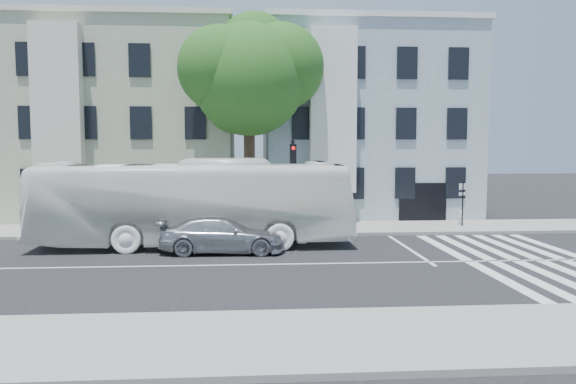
{
  "coord_description": "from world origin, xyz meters",
  "views": [
    {
      "loc": [
        -0.11,
        -19.77,
        4.29
      ],
      "look_at": [
        1.5,
        2.39,
        2.4
      ],
      "focal_mm": 35.0,
      "sensor_mm": 36.0,
      "label": 1
    }
  ],
  "objects": [
    {
      "name": "fire_hydrant",
      "position": [
        11.01,
        8.58,
        0.49
      ],
      "size": [
        0.38,
        0.22,
        0.67
      ],
      "rotation": [
        0.0,
        0.0,
        0.22
      ],
      "color": "beige",
      "rests_on": "sidewalk_far"
    },
    {
      "name": "building_right",
      "position": [
        7.0,
        15.0,
        5.5
      ],
      "size": [
        12.0,
        10.0,
        11.0
      ],
      "primitive_type": "cube",
      "color": "#8C9DA7",
      "rests_on": "ground"
    },
    {
      "name": "bus",
      "position": [
        -2.34,
        3.87,
        1.85
      ],
      "size": [
        3.3,
        13.32,
        3.7
      ],
      "primitive_type": "imported",
      "rotation": [
        0.0,
        0.0,
        1.59
      ],
      "color": "white",
      "rests_on": "ground"
    },
    {
      "name": "far_sign_pole",
      "position": [
        10.8,
        7.87,
        1.64
      ],
      "size": [
        0.4,
        0.24,
        2.33
      ],
      "rotation": [
        0.0,
        0.0,
        0.44
      ],
      "color": "black",
      "rests_on": "sidewalk_far"
    },
    {
      "name": "sedan",
      "position": [
        -1.12,
        2.36,
        0.72
      ],
      "size": [
        2.18,
        5.0,
        1.43
      ],
      "primitive_type": "imported",
      "rotation": [
        0.0,
        0.0,
        1.53
      ],
      "color": "#B1B3B8",
      "rests_on": "ground"
    },
    {
      "name": "building_left",
      "position": [
        -7.0,
        15.0,
        5.5
      ],
      "size": [
        12.0,
        10.0,
        11.0
      ],
      "primitive_type": "cube",
      "color": "#9DA187",
      "rests_on": "ground"
    },
    {
      "name": "ground",
      "position": [
        0.0,
        0.0,
        0.0
      ],
      "size": [
        120.0,
        120.0,
        0.0
      ],
      "primitive_type": "plane",
      "color": "black",
      "rests_on": "ground"
    },
    {
      "name": "hedge",
      "position": [
        -4.19,
        6.78,
        0.5
      ],
      "size": [
        8.46,
        2.78,
        0.7
      ],
      "primitive_type": null,
      "rotation": [
        0.0,
        0.0,
        0.23
      ],
      "color": "#1C531B",
      "rests_on": "sidewalk_far"
    },
    {
      "name": "street_tree",
      "position": [
        0.06,
        8.74,
        7.83
      ],
      "size": [
        7.3,
        5.9,
        11.1
      ],
      "color": "#2D2116",
      "rests_on": "ground"
    },
    {
      "name": "sidewalk_near",
      "position": [
        0.0,
        -8.0,
        0.07
      ],
      "size": [
        80.0,
        4.0,
        0.15
      ],
      "primitive_type": "cube",
      "color": "gray",
      "rests_on": "ground"
    },
    {
      "name": "traffic_signal",
      "position": [
        2.0,
        6.1,
        2.9
      ],
      "size": [
        0.47,
        0.54,
        4.49
      ],
      "rotation": [
        0.0,
        0.0,
        -0.17
      ],
      "color": "black",
      "rests_on": "ground"
    },
    {
      "name": "sidewalk_far",
      "position": [
        0.0,
        8.0,
        0.07
      ],
      "size": [
        80.0,
        4.0,
        0.15
      ],
      "primitive_type": "cube",
      "color": "gray",
      "rests_on": "ground"
    }
  ]
}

